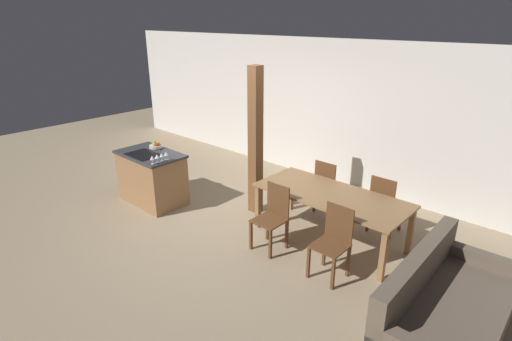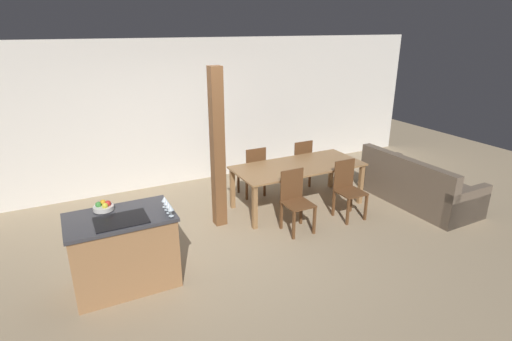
# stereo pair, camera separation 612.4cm
# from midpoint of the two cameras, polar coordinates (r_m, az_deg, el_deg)

# --- Properties ---
(ground_plane) EXTENTS (16.00, 16.00, 0.00)m
(ground_plane) POSITION_cam_midpoint_polar(r_m,az_deg,el_deg) (5.31, 22.01, -14.84)
(ground_plane) COLOR #9E896B
(wall_back) EXTENTS (11.20, 0.08, 2.70)m
(wall_back) POSITION_cam_midpoint_polar(r_m,az_deg,el_deg) (7.15, 31.22, 4.88)
(wall_back) COLOR silver
(wall_back) RESTS_ON ground_plane
(kitchen_island) EXTENTS (1.18, 0.73, 0.91)m
(kitchen_island) POSITION_cam_midpoint_polar(r_m,az_deg,el_deg) (5.33, 7.60, -7.39)
(kitchen_island) COLOR #9E7047
(kitchen_island) RESTS_ON ground_plane
(fruit_bowl) EXTENTS (0.23, 0.23, 0.11)m
(fruit_bowl) POSITION_cam_midpoint_polar(r_m,az_deg,el_deg) (5.35, 8.06, -1.41)
(fruit_bowl) COLOR silver
(fruit_bowl) RESTS_ON kitchen_island
(wine_glass_near) EXTENTS (0.07, 0.07, 0.13)m
(wine_glass_near) POSITION_cam_midpoint_polar(r_m,az_deg,el_deg) (4.62, 11.11, -4.60)
(wine_glass_near) COLOR silver
(wine_glass_near) RESTS_ON kitchen_island
(wine_glass_middle) EXTENTS (0.07, 0.07, 0.13)m
(wine_glass_middle) POSITION_cam_midpoint_polar(r_m,az_deg,el_deg) (4.69, 11.67, -4.24)
(wine_glass_middle) COLOR silver
(wine_glass_middle) RESTS_ON kitchen_island
(wine_glass_far) EXTENTS (0.07, 0.07, 0.13)m
(wine_glass_far) POSITION_cam_midpoint_polar(r_m,az_deg,el_deg) (4.76, 12.22, -3.89)
(wine_glass_far) COLOR silver
(wine_glass_far) RESTS_ON kitchen_island
(wine_glass_end) EXTENTS (0.07, 0.07, 0.13)m
(wine_glass_end) POSITION_cam_midpoint_polar(r_m,az_deg,el_deg) (4.83, 12.75, -3.55)
(wine_glass_end) COLOR silver
(wine_glass_end) RESTS_ON kitchen_island
(dining_table) EXTENTS (2.16, 0.96, 0.73)m
(dining_table) POSITION_cam_midpoint_polar(r_m,az_deg,el_deg) (5.42, 41.94, -10.34)
(dining_table) COLOR olive
(dining_table) RESTS_ON ground_plane
(dining_chair_near_left) EXTENTS (0.40, 0.40, 0.92)m
(dining_chair_near_left) POSITION_cam_midpoint_polar(r_m,az_deg,el_deg) (4.86, 35.40, -14.24)
(dining_chair_near_left) COLOR brown
(dining_chair_near_left) RESTS_ON ground_plane
(dining_chair_near_right) EXTENTS (0.40, 0.40, 0.92)m
(dining_chair_near_right) POSITION_cam_midpoint_polar(r_m,az_deg,el_deg) (4.94, 46.86, -16.85)
(dining_chair_near_right) COLOR brown
(dining_chair_near_right) RESTS_ON ground_plane
(dining_chair_far_left) EXTENTS (0.40, 0.40, 0.92)m
(dining_chair_far_left) POSITION_cam_midpoint_polar(r_m,az_deg,el_deg) (6.11, 37.35, -7.70)
(dining_chair_far_left) COLOR brown
(dining_chair_far_left) RESTS_ON ground_plane
(dining_chair_far_right) EXTENTS (0.40, 0.40, 0.92)m
(dining_chair_far_right) POSITION_cam_midpoint_polar(r_m,az_deg,el_deg) (6.18, 46.26, -9.84)
(dining_chair_far_right) COLOR brown
(dining_chair_far_right) RESTS_ON ground_plane
(couch) EXTENTS (0.94, 1.96, 0.86)m
(couch) POSITION_cam_midpoint_polar(r_m,az_deg,el_deg) (5.37, 62.13, -21.83)
(couch) COLOR brown
(couch) RESTS_ON ground_plane
(timber_post) EXTENTS (0.18, 0.18, 2.39)m
(timber_post) POSITION_cam_midpoint_polar(r_m,az_deg,el_deg) (5.27, 28.23, -1.31)
(timber_post) COLOR brown
(timber_post) RESTS_ON ground_plane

